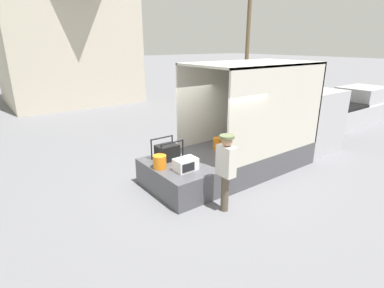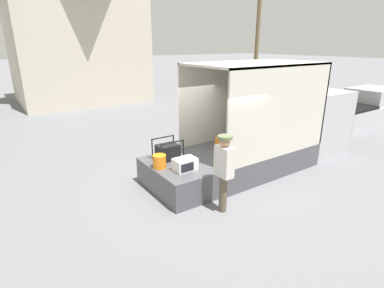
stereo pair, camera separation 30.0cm
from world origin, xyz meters
TOP-DOWN VIEW (x-y plane):
  - ground_plane at (0.00, 0.00)m, footprint 160.00×160.00m
  - box_truck at (3.45, 0.00)m, footprint 5.81×2.18m
  - tailgate_deck at (-0.71, 0.00)m, footprint 1.41×2.07m
  - microwave at (-0.77, -0.42)m, footprint 0.56×0.39m
  - portable_generator at (-0.72, 0.45)m, footprint 0.70×0.55m
  - orange_bucket at (-1.21, 0.08)m, footprint 0.34×0.34m
  - worker_person at (-0.44, -1.50)m, footprint 0.33×0.44m
  - pickup_truck_silver at (10.58, 0.92)m, footprint 5.37×1.89m
  - house_backdrop at (0.92, 14.99)m, footprint 7.95×6.89m
  - utility_pole at (11.83, 9.57)m, footprint 1.80×0.28m

SIDE VIEW (x-z plane):
  - ground_plane at x=0.00m, z-range 0.00..0.00m
  - tailgate_deck at x=-0.71m, z-range 0.00..0.71m
  - pickup_truck_silver at x=10.58m, z-range -0.15..1.47m
  - microwave at x=-0.77m, z-range 0.71..1.02m
  - orange_bucket at x=-1.21m, z-range 0.71..1.05m
  - portable_generator at x=-0.72m, z-range 0.64..1.21m
  - box_truck at x=3.45m, z-range -0.63..2.54m
  - worker_person at x=-0.44m, z-range 0.22..2.04m
  - utility_pole at x=11.83m, z-range 0.16..8.40m
  - house_backdrop at x=0.92m, z-range 0.09..9.49m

